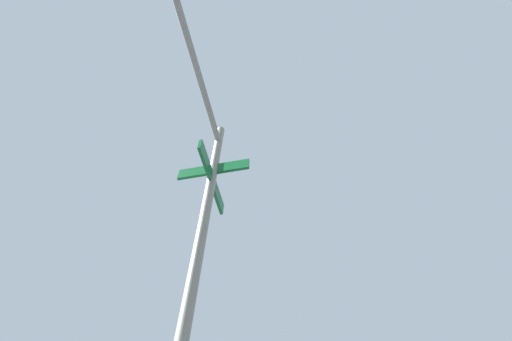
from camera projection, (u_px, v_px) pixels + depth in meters
name	position (u px, v px, depth m)	size (l,w,h in m)	color
traffic_signal_near	(174.00, 99.00, 3.31)	(1.80, 3.32, 5.94)	slate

